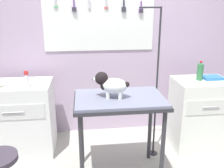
# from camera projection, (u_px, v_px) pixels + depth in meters

# --- Properties ---
(rear_wall_panel) EXTENTS (4.00, 0.11, 2.30)m
(rear_wall_panel) POSITION_uv_depth(u_px,v_px,m) (110.00, 54.00, 3.50)
(rear_wall_panel) COLOR #BAA3BE
(rear_wall_panel) RESTS_ON ground
(grooming_table) EXTENTS (0.94, 0.61, 0.92)m
(grooming_table) POSITION_uv_depth(u_px,v_px,m) (120.00, 106.00, 2.58)
(grooming_table) COLOR #2D2D33
(grooming_table) RESTS_ON ground
(grooming_arm) EXTENTS (0.30, 0.11, 1.80)m
(grooming_arm) POSITION_uv_depth(u_px,v_px,m) (156.00, 91.00, 2.93)
(grooming_arm) COLOR #2D2D33
(grooming_arm) RESTS_ON ground
(dog) EXTENTS (0.36, 0.23, 0.27)m
(dog) POSITION_uv_depth(u_px,v_px,m) (110.00, 84.00, 2.48)
(dog) COLOR white
(dog) RESTS_ON grooming_table
(counter_left) EXTENTS (0.80, 0.58, 0.91)m
(counter_left) POSITION_uv_depth(u_px,v_px,m) (21.00, 118.00, 3.14)
(counter_left) COLOR white
(counter_left) RESTS_ON ground
(cabinet_right) EXTENTS (0.68, 0.54, 0.92)m
(cabinet_right) POSITION_uv_depth(u_px,v_px,m) (199.00, 113.00, 3.26)
(cabinet_right) COLOR white
(cabinet_right) RESTS_ON ground
(pump_bottle_white) EXTENTS (0.05, 0.05, 0.19)m
(pump_bottle_white) POSITION_uv_depth(u_px,v_px,m) (27.00, 80.00, 2.85)
(pump_bottle_white) COLOR white
(pump_bottle_white) RESTS_ON counter_left
(soda_bottle) EXTENTS (0.08, 0.08, 0.24)m
(soda_bottle) POSITION_uv_depth(u_px,v_px,m) (200.00, 71.00, 3.08)
(soda_bottle) COLOR #307042
(soda_bottle) RESTS_ON cabinet_right
(supply_tray) EXTENTS (0.24, 0.18, 0.04)m
(supply_tray) POSITION_uv_depth(u_px,v_px,m) (212.00, 78.00, 3.16)
(supply_tray) COLOR blue
(supply_tray) RESTS_ON cabinet_right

